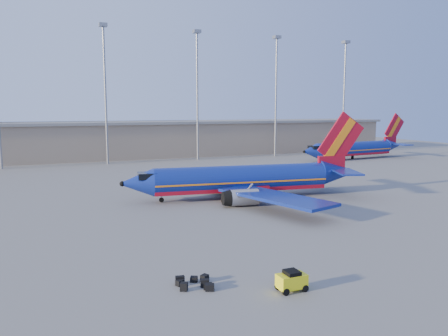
{
  "coord_description": "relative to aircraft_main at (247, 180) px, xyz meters",
  "views": [
    {
      "loc": [
        -17.3,
        -47.42,
        11.46
      ],
      "look_at": [
        3.79,
        3.43,
        4.0
      ],
      "focal_mm": 35.0,
      "sensor_mm": 36.0,
      "label": 1
    }
  ],
  "objects": [
    {
      "name": "light_mast_row",
      "position": [
        -1.82,
        42.97,
        15.18
      ],
      "size": [
        101.6,
        1.6,
        28.65
      ],
      "color": "gray",
      "rests_on": "ground"
    },
    {
      "name": "aircraft_second",
      "position": [
        42.27,
        30.5,
        0.02
      ],
      "size": [
        30.88,
        11.98,
        10.46
      ],
      "rotation": [
        0.0,
        0.0,
        0.1
      ],
      "color": "navy",
      "rests_on": "ground"
    },
    {
      "name": "ground",
      "position": [
        -6.82,
        -3.03,
        -2.38
      ],
      "size": [
        220.0,
        220.0,
        0.0
      ],
      "primitive_type": "plane",
      "color": "slate",
      "rests_on": "ground"
    },
    {
      "name": "luggage_pile",
      "position": [
        -15.41,
        -24.73,
        -2.15
      ],
      "size": [
        2.34,
        2.32,
        0.54
      ],
      "color": "black",
      "rests_on": "ground"
    },
    {
      "name": "baggage_tug",
      "position": [
        -10.04,
        -27.7,
        -1.68
      ],
      "size": [
        1.87,
        1.14,
        1.33
      ],
      "rotation": [
        0.0,
        0.0,
        0.01
      ],
      "color": "yellow",
      "rests_on": "ground"
    },
    {
      "name": "terminal_building",
      "position": [
        3.18,
        54.97,
        1.94
      ],
      "size": [
        122.0,
        16.0,
        8.5
      ],
      "color": "gray",
      "rests_on": "ground"
    },
    {
      "name": "aircraft_main",
      "position": [
        0.0,
        0.0,
        0.0
      ],
      "size": [
        32.78,
        31.35,
        11.12
      ],
      "rotation": [
        0.0,
        0.0,
        -0.13
      ],
      "color": "navy",
      "rests_on": "ground"
    }
  ]
}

